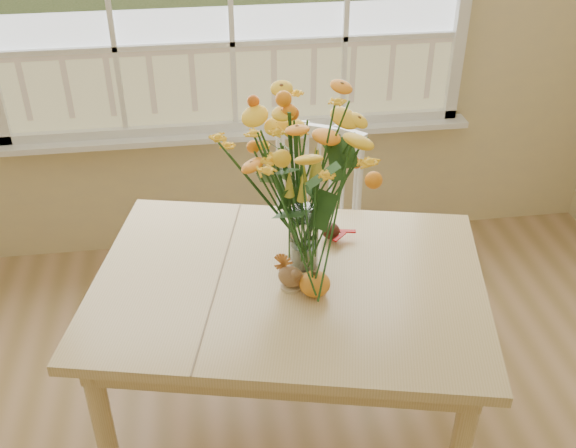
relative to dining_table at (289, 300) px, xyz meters
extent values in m
cube|color=white|center=(-0.09, 1.28, 0.05)|extent=(2.42, 0.12, 0.03)
cube|color=tan|center=(0.00, 0.00, 0.07)|extent=(1.55, 1.26, 0.04)
cube|color=tan|center=(0.00, 0.00, 0.00)|extent=(1.41, 1.12, 0.10)
cylinder|color=tan|center=(-0.67, -0.25, -0.29)|extent=(0.07, 0.07, 0.69)
cylinder|color=tan|center=(-0.48, 0.52, -0.29)|extent=(0.07, 0.07, 0.69)
cylinder|color=tan|center=(0.67, 0.25, -0.29)|extent=(0.07, 0.07, 0.69)
cube|color=white|center=(0.18, 0.66, -0.21)|extent=(0.56, 0.55, 0.05)
cube|color=white|center=(0.25, 0.81, 0.03)|extent=(0.40, 0.22, 0.48)
cylinder|color=white|center=(-0.04, 0.60, -0.43)|extent=(0.03, 0.03, 0.41)
cylinder|color=white|center=(0.10, 0.87, -0.43)|extent=(0.03, 0.03, 0.41)
cylinder|color=white|center=(0.26, 0.45, -0.43)|extent=(0.03, 0.03, 0.41)
cylinder|color=white|center=(0.39, 0.72, -0.43)|extent=(0.03, 0.03, 0.41)
cylinder|color=white|center=(0.07, 0.08, 0.21)|extent=(0.10, 0.10, 0.23)
ellipsoid|color=orange|center=(0.08, -0.09, 0.13)|extent=(0.11, 0.11, 0.08)
cylinder|color=#CCB78C|center=(0.00, -0.05, 0.10)|extent=(0.07, 0.07, 0.01)
ellipsoid|color=brown|center=(0.00, -0.05, 0.14)|extent=(0.11, 0.11, 0.08)
ellipsoid|color=#38160F|center=(0.19, 0.23, 0.12)|extent=(0.07, 0.07, 0.06)
camera|label=1|loc=(-0.26, -1.85, 1.54)|focal=42.00mm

